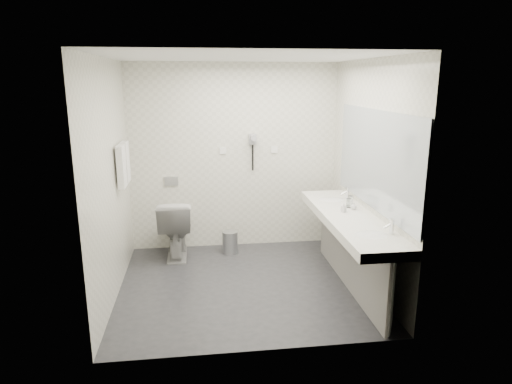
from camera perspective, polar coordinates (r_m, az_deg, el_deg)
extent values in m
plane|color=#28282D|center=(5.25, -1.44, -11.64)|extent=(2.80, 2.80, 0.00)
plane|color=white|center=(4.73, -1.63, 16.76)|extent=(2.80, 2.80, 0.00)
plane|color=silver|center=(6.11, -2.80, 4.39)|extent=(2.80, 0.00, 2.80)
plane|color=silver|center=(3.59, 0.63, -2.58)|extent=(2.80, 0.00, 2.80)
plane|color=silver|center=(4.90, -18.03, 1.27)|extent=(0.00, 2.60, 2.60)
plane|color=silver|center=(5.17, 14.10, 2.19)|extent=(0.00, 2.60, 2.60)
cube|color=white|center=(5.01, 11.68, -3.39)|extent=(0.55, 2.20, 0.10)
cube|color=gray|center=(5.16, 11.71, -7.88)|extent=(0.03, 2.15, 0.75)
cylinder|color=silver|center=(4.29, 16.70, -12.90)|extent=(0.06, 0.06, 0.75)
cylinder|color=silver|center=(6.10, 8.82, -4.28)|extent=(0.06, 0.06, 0.75)
cube|color=#B2BCC6|center=(4.95, 14.91, 3.97)|extent=(0.02, 2.20, 1.05)
ellipsoid|color=white|center=(4.42, 14.43, -5.45)|extent=(0.40, 0.31, 0.05)
ellipsoid|color=white|center=(5.59, 9.55, -1.08)|extent=(0.40, 0.31, 0.05)
cylinder|color=silver|center=(4.47, 16.83, -4.19)|extent=(0.04, 0.04, 0.15)
cylinder|color=silver|center=(5.63, 11.49, -0.12)|extent=(0.04, 0.04, 0.15)
imported|color=beige|center=(5.06, 11.05, -1.97)|extent=(0.06, 0.06, 0.10)
imported|color=beige|center=(5.19, 12.29, -1.74)|extent=(0.09, 0.09, 0.08)
cylinder|color=silver|center=(5.26, 11.68, -1.37)|extent=(0.07, 0.07, 0.11)
cylinder|color=silver|center=(5.34, 11.86, -1.09)|extent=(0.06, 0.06, 0.12)
imported|color=white|center=(6.01, -10.17, -4.46)|extent=(0.44, 0.77, 0.78)
cube|color=#B2B5BA|center=(6.15, -10.68, 1.36)|extent=(0.18, 0.02, 0.12)
cylinder|color=#B2B5BA|center=(6.09, -3.30, -6.43)|extent=(0.24, 0.24, 0.29)
cylinder|color=#B2B5BA|center=(6.04, -3.32, -5.08)|extent=(0.21, 0.21, 0.02)
cylinder|color=silver|center=(5.38, -16.72, 5.70)|extent=(0.02, 0.62, 0.02)
cube|color=white|center=(5.27, -16.68, 3.12)|extent=(0.07, 0.24, 0.48)
cube|color=white|center=(5.54, -16.24, 3.67)|extent=(0.07, 0.24, 0.48)
cube|color=#9D9DA2|center=(6.07, -0.44, 6.72)|extent=(0.10, 0.04, 0.14)
cylinder|color=#9D9DA2|center=(6.00, -0.36, 6.92)|extent=(0.08, 0.14, 0.08)
cylinder|color=black|center=(6.09, -0.42, 4.37)|extent=(0.02, 0.02, 0.35)
cube|color=white|center=(6.07, -4.22, 5.26)|extent=(0.09, 0.02, 0.09)
cube|color=white|center=(6.15, 2.33, 5.40)|extent=(0.09, 0.02, 0.09)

